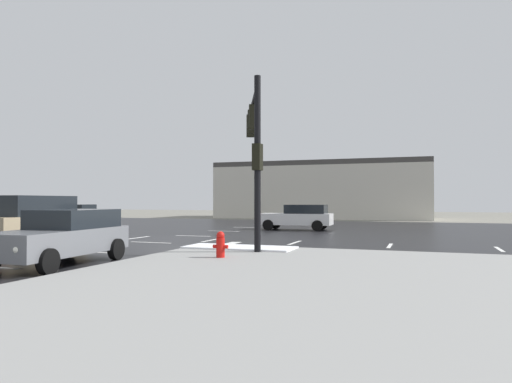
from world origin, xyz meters
name	(u,v)px	position (x,y,z in m)	size (l,w,h in m)	color
ground_plane	(173,239)	(0.00, 0.00, 0.00)	(120.00, 120.00, 0.00)	slate
road_asphalt	(173,239)	(0.00, 0.00, 0.01)	(44.00, 44.00, 0.02)	black
sidewalk_corner	(476,321)	(12.00, -12.00, 0.07)	(18.00, 18.00, 0.14)	gray
snow_strip_curbside	(240,247)	(5.00, -4.00, 0.17)	(4.00, 1.60, 0.06)	white
lane_markings	(182,242)	(1.20, -1.38, 0.02)	(36.15, 36.15, 0.01)	silver
traffic_signal_mast	(255,137)	(5.39, -3.46, 4.25)	(2.10, 4.62, 5.97)	black
fire_hydrant	(220,244)	(5.46, -6.74, 0.54)	(0.48, 0.26, 0.79)	red
strip_building_background	(323,190)	(1.42, 28.86, 2.92)	(21.72, 8.00, 5.84)	beige
sedan_black	(66,216)	(-11.05, 5.22, 0.85)	(4.66, 2.37, 1.58)	black
suv_tan	(30,221)	(-2.80, -5.96, 1.09)	(2.59, 4.99, 2.03)	tan
sedan_white	(298,217)	(3.96, 8.60, 0.85)	(4.59, 2.16, 1.58)	white
sedan_grey	(63,236)	(1.42, -8.87, 0.85)	(2.28, 4.63, 1.58)	slate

